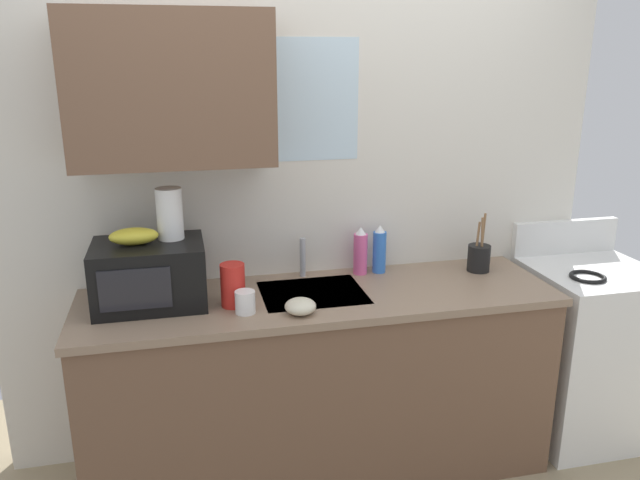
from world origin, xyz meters
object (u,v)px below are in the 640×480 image
banana_bunch (134,236)px  cereal_canister (233,285)px  dish_soap_bottle_pink (360,252)px  small_bowl (300,306)px  stove_range (585,350)px  paper_towel_roll (170,214)px  microwave (149,274)px  utensil_crock (479,257)px  mug_white (245,302)px  dish_soap_bottle_blue (379,250)px

banana_bunch → cereal_canister: banana_bunch is taller
dish_soap_bottle_pink → small_bowl: (-0.38, -0.41, -0.08)m
stove_range → paper_towel_roll: bearing=177.3°
microwave → utensil_crock: size_ratio=1.58×
dish_soap_bottle_pink → utensil_crock: bearing=-9.3°
banana_bunch → mug_white: size_ratio=2.11×
cereal_canister → mug_white: cereal_canister is taller
paper_towel_roll → mug_white: paper_towel_roll is taller
microwave → small_bowl: microwave is taller
mug_white → cereal_canister: bearing=114.0°
banana_bunch → dish_soap_bottle_blue: size_ratio=0.84×
cereal_canister → utensil_crock: bearing=7.9°
cereal_canister → utensil_crock: utensil_crock is taller
paper_towel_roll → cereal_canister: paper_towel_roll is taller
cereal_canister → mug_white: 0.11m
utensil_crock → small_bowl: bearing=-161.6°
paper_towel_roll → mug_white: size_ratio=2.32×
microwave → banana_bunch: size_ratio=2.30×
paper_towel_roll → microwave: bearing=-152.8°
dish_soap_bottle_blue → utensil_crock: 0.49m
mug_white → utensil_crock: utensil_crock is taller
small_bowl → dish_soap_bottle_pink: bearing=47.5°
banana_bunch → dish_soap_bottle_pink: 1.06m
stove_range → small_bowl: stove_range is taller
dish_soap_bottle_blue → mug_white: dish_soap_bottle_blue is taller
microwave → cereal_canister: (0.34, -0.10, -0.04)m
microwave → dish_soap_bottle_pink: 0.99m
utensil_crock → cereal_canister: bearing=-172.1°
banana_bunch → stove_range: bearing=-1.2°
banana_bunch → small_bowl: 0.75m
dish_soap_bottle_pink → dish_soap_bottle_blue: 0.10m
banana_bunch → small_bowl: banana_bunch is taller
dish_soap_bottle_blue → utensil_crock: utensil_crock is taller
stove_range → utensil_crock: 0.78m
dish_soap_bottle_pink → dish_soap_bottle_blue: bearing=0.1°
mug_white → dish_soap_bottle_blue: bearing=27.0°
microwave → banana_bunch: (-0.05, 0.00, 0.17)m
dish_soap_bottle_blue → stove_range: bearing=-11.2°
dish_soap_bottle_blue → small_bowl: bearing=-139.0°
microwave → mug_white: (0.38, -0.19, -0.09)m
banana_bunch → mug_white: 0.54m
microwave → small_bowl: 0.66m
banana_bunch → paper_towel_roll: 0.18m
cereal_canister → mug_white: size_ratio=1.95×
utensil_crock → mug_white: bearing=-167.6°
cereal_canister → stove_range: bearing=1.7°
paper_towel_roll → banana_bunch: bearing=-161.6°
cereal_canister → utensil_crock: size_ratio=0.64×
mug_white → small_bowl: (0.22, -0.06, -0.02)m
microwave → dish_soap_bottle_blue: microwave is taller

